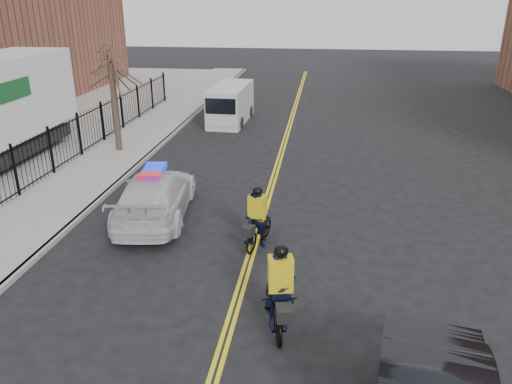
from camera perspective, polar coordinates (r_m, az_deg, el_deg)
The scene contains 11 objects.
ground at distance 13.65m, azimuth -1.20°, elevation -9.12°, with size 120.00×120.00×0.00m, color black.
center_line_left at distance 20.88m, azimuth 1.97°, elevation 2.12°, with size 0.10×60.00×0.01m, color yellow.
center_line_right at distance 20.87m, azimuth 2.41°, elevation 2.10°, with size 0.10×60.00×0.01m, color yellow.
sidewalk at distance 22.78m, azimuth -16.96°, elevation 3.03°, with size 3.00×60.00×0.15m, color #999690.
curb at distance 22.20m, azimuth -13.42°, elevation 2.92°, with size 0.20×60.00×0.15m, color #999690.
iron_fence at distance 23.18m, azimuth -20.60°, elevation 5.30°, with size 0.12×28.00×2.00m, color black, non-canonical shape.
street_tree at distance 23.82m, azimuth -16.14°, elevation 12.51°, with size 3.20×3.20×4.80m.
police_cruiser at distance 16.89m, azimuth -11.44°, elevation -0.34°, with size 2.82×5.57×1.71m.
cargo_van at distance 29.39m, azimuth -2.97°, elevation 9.95°, with size 2.09×5.10×2.11m.
cyclist_near at distance 11.29m, azimuth 2.76°, elevation -12.12°, with size 1.14×2.19×2.05m.
cyclist_far at distance 14.67m, azimuth 0.15°, elevation -3.54°, with size 1.00×1.92×1.87m.
Camera 1 is at (1.86, -11.58, 6.99)m, focal length 35.00 mm.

